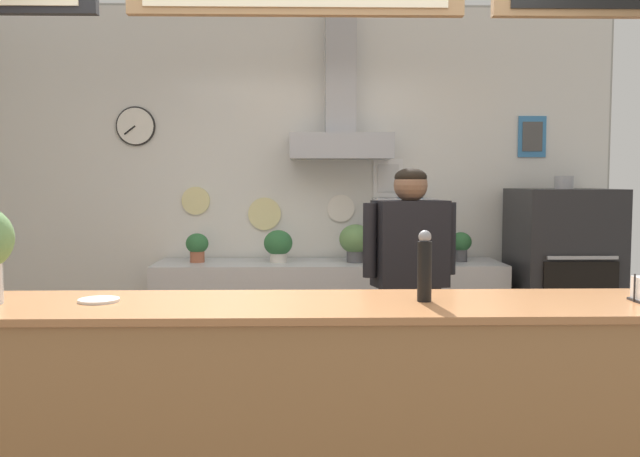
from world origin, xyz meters
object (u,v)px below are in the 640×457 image
object	(u,v)px
potted_rosemary	(461,244)
potted_sage	(278,245)
potted_oregano	(355,241)
pepper_grinder	(425,266)
condiment_plate	(99,300)
pizza_oven	(561,283)
potted_basil	(197,246)
shop_worker	(410,293)
espresso_machine	(404,231)

from	to	relation	value
potted_rosemary	potted_sage	distance (m)	1.44
potted_sage	potted_oregano	size ratio (longest dim) A/B	0.85
potted_rosemary	potted_oregano	xyz separation A→B (m)	(-0.83, -0.03, 0.03)
pepper_grinder	potted_oregano	bearing A→B (deg)	92.42
condiment_plate	pepper_grinder	bearing A→B (deg)	-1.02
potted_rosemary	pizza_oven	bearing A→B (deg)	-9.00
pizza_oven	condiment_plate	world-z (taller)	pizza_oven
potted_basil	condiment_plate	distance (m)	2.47
potted_sage	potted_basil	bearing A→B (deg)	177.86
shop_worker	potted_sage	xyz separation A→B (m)	(-0.83, 1.29, 0.17)
pizza_oven	potted_oregano	xyz separation A→B (m)	(-1.60, 0.09, 0.33)
espresso_machine	condiment_plate	bearing A→B (deg)	-123.93
shop_worker	potted_basil	world-z (taller)	shop_worker
shop_worker	potted_oregano	bearing A→B (deg)	-93.63
potted_sage	potted_oregano	world-z (taller)	potted_oregano
potted_basil	potted_oregano	distance (m)	1.24
potted_rosemary	potted_oregano	world-z (taller)	potted_oregano
potted_rosemary	shop_worker	bearing A→B (deg)	-114.81
potted_rosemary	potted_sage	bearing A→B (deg)	-179.15
potted_rosemary	potted_oregano	size ratio (longest dim) A/B	0.78
shop_worker	pepper_grinder	world-z (taller)	shop_worker
pizza_oven	potted_rosemary	bearing A→B (deg)	171.00
espresso_machine	potted_sage	size ratio (longest dim) A/B	2.07
shop_worker	potted_oregano	distance (m)	1.32
potted_sage	pepper_grinder	distance (m)	2.57
shop_worker	potted_basil	xyz separation A→B (m)	(-1.46, 1.32, 0.16)
potted_rosemary	potted_sage	size ratio (longest dim) A/B	0.92
potted_basil	pepper_grinder	xyz separation A→B (m)	(1.34, -2.49, 0.16)
potted_sage	potted_basil	size ratio (longest dim) A/B	1.12
pizza_oven	shop_worker	xyz separation A→B (m)	(-1.37, -1.19, 0.13)
potted_oregano	condiment_plate	size ratio (longest dim) A/B	1.75
espresso_machine	potted_oregano	size ratio (longest dim) A/B	1.77
espresso_machine	potted_oregano	xyz separation A→B (m)	(-0.38, 0.00, -0.08)
shop_worker	condiment_plate	size ratio (longest dim) A/B	9.49
shop_worker	potted_rosemary	world-z (taller)	shop_worker
potted_sage	condiment_plate	world-z (taller)	potted_sage
potted_rosemary	pepper_grinder	bearing A→B (deg)	-106.35
potted_basil	potted_oregano	xyz separation A→B (m)	(1.24, -0.03, 0.04)
espresso_machine	pepper_grinder	size ratio (longest dim) A/B	1.76
potted_sage	potted_oregano	xyz separation A→B (m)	(0.60, -0.01, 0.03)
espresso_machine	potted_basil	bearing A→B (deg)	178.68
espresso_machine	potted_rosemary	world-z (taller)	espresso_machine
espresso_machine	potted_basil	size ratio (longest dim) A/B	2.31
potted_sage	potted_oregano	distance (m)	0.60
shop_worker	potted_sage	bearing A→B (deg)	-70.94
shop_worker	potted_rosemary	distance (m)	1.46
potted_sage	potted_basil	distance (m)	0.63
potted_oregano	potted_sage	bearing A→B (deg)	179.13
potted_basil	pizza_oven	bearing A→B (deg)	-2.49
shop_worker	espresso_machine	bearing A→B (deg)	-110.48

